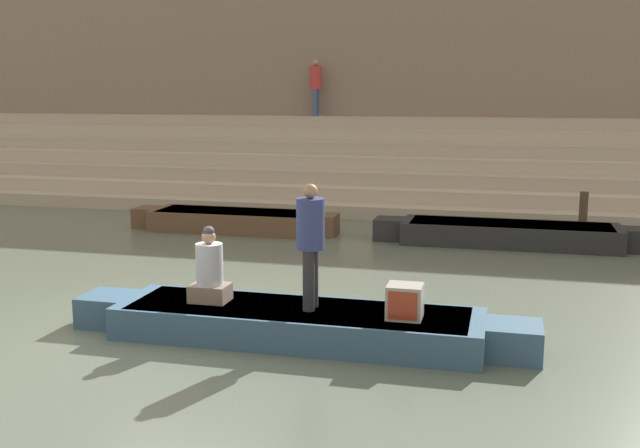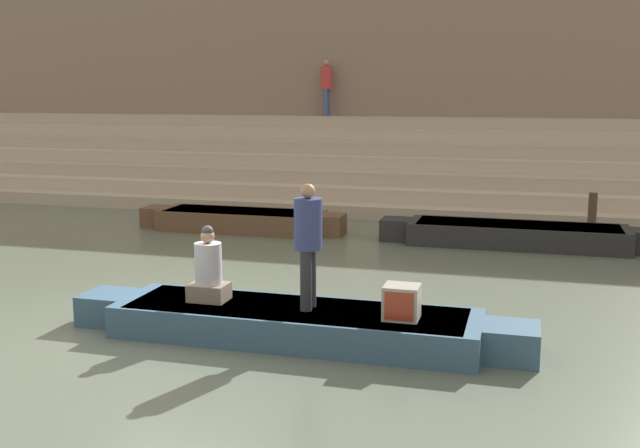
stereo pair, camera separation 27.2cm
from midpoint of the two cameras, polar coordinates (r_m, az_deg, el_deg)
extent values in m
plane|color=#566051|center=(10.82, -10.89, -7.25)|extent=(120.00, 120.00, 0.00)
cube|color=tan|center=(21.17, 2.69, 1.93)|extent=(36.00, 4.88, 0.34)
cube|color=#B2A28D|center=(21.46, 2.91, 2.97)|extent=(36.00, 4.18, 0.34)
cube|color=tan|center=(21.75, 3.12, 3.98)|extent=(36.00, 3.48, 0.34)
cube|color=#B2A28D|center=(22.06, 3.32, 4.96)|extent=(36.00, 2.79, 0.34)
cube|color=tan|center=(22.37, 3.53, 5.92)|extent=(36.00, 2.09, 0.34)
cube|color=#B2A28D|center=(22.69, 3.72, 6.85)|extent=(36.00, 1.39, 0.34)
cube|color=tan|center=(23.01, 3.91, 7.75)|extent=(36.00, 0.70, 0.34)
cube|color=#7F6B5B|center=(23.92, 4.43, 11.25)|extent=(34.20, 1.20, 7.33)
cube|color=#4C4037|center=(23.49, 4.02, 3.05)|extent=(34.20, 0.12, 0.60)
cube|color=#33516B|center=(9.82, -1.10, -7.59)|extent=(4.79, 1.30, 0.42)
cube|color=tan|center=(9.76, -1.11, -6.56)|extent=(4.41, 1.20, 0.05)
cube|color=#33516B|center=(9.44, 15.17, -8.70)|extent=(0.67, 0.71, 0.42)
cube|color=#33516B|center=(10.89, -15.08, -6.15)|extent=(0.67, 0.71, 0.42)
cylinder|color=olive|center=(10.68, -3.65, -5.52)|extent=(2.43, 0.04, 0.04)
cylinder|color=#28282D|center=(9.73, 0.07, -4.07)|extent=(0.15, 0.15, 0.78)
cylinder|color=#28282D|center=(9.55, -0.25, -4.35)|extent=(0.15, 0.15, 0.78)
cylinder|color=navy|center=(9.48, -0.09, 0.01)|extent=(0.36, 0.36, 0.65)
sphere|color=#9E7556|center=(9.42, -0.09, 2.52)|extent=(0.19, 0.19, 0.19)
cube|color=#756656|center=(10.16, -7.69, -5.16)|extent=(0.51, 0.40, 0.23)
cylinder|color=#B2B2BC|center=(10.07, -7.75, -3.00)|extent=(0.36, 0.36, 0.56)
sphere|color=#9E7556|center=(9.99, -7.80, -0.93)|extent=(0.19, 0.19, 0.19)
sphere|color=#333338|center=(9.98, -7.81, -0.56)|extent=(0.16, 0.16, 0.16)
cube|color=#9E998E|center=(9.32, 7.08, -5.92)|extent=(0.44, 0.39, 0.43)
cube|color=#99331E|center=(9.13, 6.89, -6.26)|extent=(0.36, 0.02, 0.35)
cube|color=black|center=(16.10, 15.22, -0.83)|extent=(4.44, 1.24, 0.46)
cube|color=#993328|center=(16.06, 15.26, -0.10)|extent=(4.09, 1.14, 0.05)
cube|color=black|center=(16.30, 6.30, -0.39)|extent=(0.62, 0.68, 0.46)
cube|color=brown|center=(17.35, -5.58, 0.27)|extent=(3.80, 1.24, 0.46)
cube|color=#993328|center=(17.32, -5.59, 0.94)|extent=(3.50, 1.14, 0.05)
cube|color=brown|center=(16.70, 1.37, -0.08)|extent=(0.53, 0.68, 0.46)
cube|color=brown|center=(18.24, -11.95, 0.58)|extent=(0.53, 0.68, 0.46)
cylinder|color=#473828|center=(17.21, 20.44, 0.54)|extent=(0.18, 0.18, 1.03)
cylinder|color=#3D4C75|center=(23.38, 0.90, 9.24)|extent=(0.15, 0.15, 0.82)
cylinder|color=#3D4C75|center=(23.19, 0.78, 9.23)|extent=(0.15, 0.15, 0.82)
cylinder|color=#B23333|center=(23.28, 0.84, 11.09)|extent=(0.36, 0.36, 0.68)
sphere|color=#9E7556|center=(23.29, 0.85, 12.17)|extent=(0.19, 0.19, 0.19)
camera|label=1|loc=(0.14, -89.27, 0.13)|focal=42.00mm
camera|label=2|loc=(0.14, 90.73, -0.13)|focal=42.00mm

